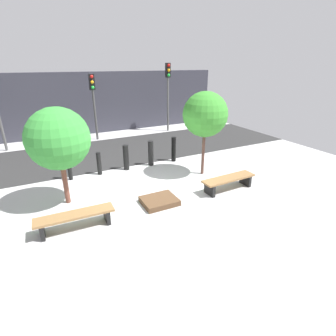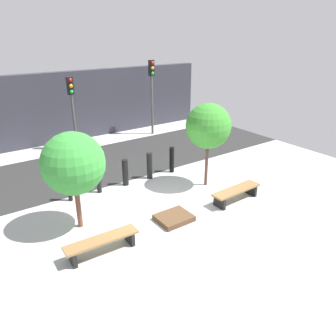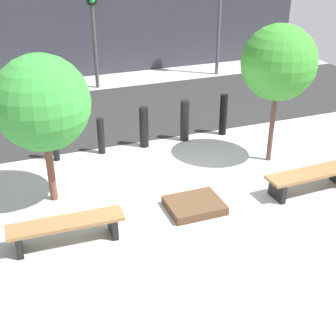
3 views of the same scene
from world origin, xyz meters
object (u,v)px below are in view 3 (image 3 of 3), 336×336
Objects in this scene: bollard_far_left at (54,138)px; bollard_center at (144,127)px; tree_behind_right_bench at (279,63)px; bollard_far_right at (223,115)px; tree_behind_left_bench at (42,103)px; traffic_light_mid_west at (93,13)px; bench_right at (310,177)px; planter_bed at (194,205)px; bollard_right at (185,121)px; bench_left at (66,227)px; bollard_left at (101,136)px.

bollard_far_left is 1.10× the size of bollard_center.
bollard_far_right is at bearing 100.65° from tree_behind_right_bench.
traffic_light_mid_west reaches higher than tree_behind_left_bench.
bollard_far_left is (-4.52, 3.22, 0.23)m from bench_right.
traffic_light_mid_west is at bearing 113.20° from bollard_far_right.
planter_bed is 3.34m from tree_behind_left_bench.
bollard_far_right is at bearing 93.94° from bench_right.
bollard_far_right is (-0.32, 3.22, 0.20)m from bench_right.
traffic_light_mid_west reaches higher than bench_right.
tree_behind_right_bench is at bearing -69.86° from traffic_light_mid_west.
bollard_right is at bearing 128.87° from tree_behind_right_bench.
bench_left is at bearing -126.94° from bollard_center.
bench_right is 1.74× the size of bollard_far_left.
bollard_left is at bearing 153.91° from tree_behind_right_bench.
planter_bed is 3.70m from bollard_far_right.
bollard_left is (1.05, 0.00, -0.12)m from bollard_far_left.
bollard_center is at bearing 180.00° from bollard_right.
traffic_light_mid_west reaches higher than bollard_left.
planter_bed is 0.34× the size of tree_behind_right_bench.
bench_left is at bearing -144.55° from bollard_far_right.
tree_behind_left_bench reaches higher than planter_bed.
bollard_center is at bearing 180.00° from bollard_far_right.
tree_behind_left_bench is at bearing -159.40° from bollard_far_right.
planter_bed is 0.36× the size of tree_behind_left_bench.
bollard_far_right is (-0.32, 1.70, -1.71)m from tree_behind_right_bench.
bollard_far_right is at bearing 0.00° from bollard_center.
bench_right is 0.56× the size of traffic_light_mid_west.
tree_behind_right_bench reaches higher than tree_behind_left_bench.
bollard_far_left is 1.06m from bollard_left.
tree_behind_right_bench is at bearing 0.00° from tree_behind_left_bench.
bollard_left is (1.37, 1.70, -1.54)m from tree_behind_left_bench.
bollard_far_left reaches higher than bollard_center.
bench_left is 2.26× the size of bollard_left.
tree_behind_right_bench reaches higher than bollard_right.
tree_behind_right_bench is at bearing 88.27° from bench_right.
tree_behind_right_bench is 3.07× the size of bollard_center.
bollard_far_right is at bearing -66.80° from traffic_light_mid_west.
bench_left is at bearing -95.67° from bollard_far_left.
bench_left is 4.73m from bollard_right.
traffic_light_mid_west is at bearing 69.86° from tree_behind_left_bench.
bollard_center is (2.10, 0.00, -0.05)m from bollard_far_left.
bollard_far_left reaches higher than bollard_left.
planter_bed is 1.04× the size of bollard_center.
planter_bed is 0.30× the size of traffic_light_mid_west.
bench_right is at bearing 1.73° from bench_left.
bench_right reaches higher than planter_bed.
tree_behind_left_bench reaches higher than bollard_far_right.
bollard_far_left is (-2.10, 3.02, 0.46)m from planter_bed.
bench_right is at bearing -90.00° from tree_behind_right_bench.
bench_right is 1.82× the size of bollard_far_right.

